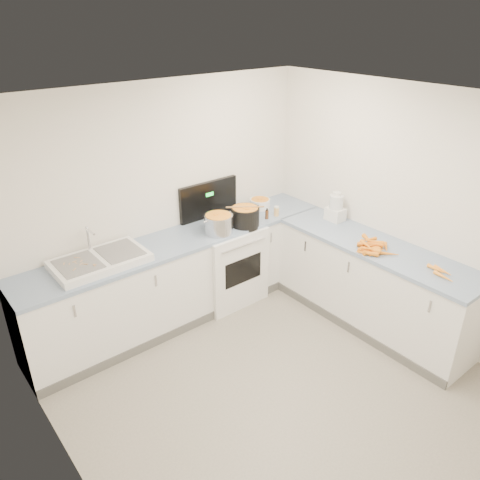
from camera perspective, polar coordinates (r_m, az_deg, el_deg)
floor at (r=4.38m, az=6.37°, el=-18.68°), size 3.50×4.00×0.00m
ceiling at (r=3.17m, az=8.67°, el=15.35°), size 3.50×4.00×0.00m
wall_back at (r=5.04m, az=-9.16°, el=4.61°), size 3.50×0.00×2.50m
wall_left at (r=2.84m, az=-19.18°, el=-15.75°), size 0.00×4.00×2.50m
wall_right at (r=4.91m, az=21.75°, el=2.40°), size 0.00×4.00×2.50m
counter_back at (r=5.15m, az=-6.83°, el=-4.42°), size 3.50×0.62×0.94m
counter_right at (r=5.16m, az=15.78°, el=-5.27°), size 0.62×2.20×0.94m
stove at (r=5.41m, az=-1.85°, el=-2.60°), size 0.76×0.65×1.36m
sink at (r=4.56m, az=-16.70°, el=-2.42°), size 0.86×0.52×0.31m
steel_pot at (r=4.97m, az=-2.62°, el=1.86°), size 0.31×0.31×0.22m
black_pot at (r=5.15m, az=0.63°, el=2.79°), size 0.34×0.34×0.22m
wooden_spoon at (r=5.10m, az=0.63°, el=4.05°), size 0.35×0.26×0.02m
mixing_bowl at (r=5.62m, az=2.45°, el=4.45°), size 0.28×0.28×0.11m
extract_bottle at (r=5.33m, az=3.30°, el=3.11°), size 0.04×0.04×0.10m
spice_jar at (r=5.42m, az=4.46°, el=3.46°), size 0.06×0.06×0.10m
food_processor at (r=5.36m, az=11.60°, el=3.81°), size 0.16×0.20×0.33m
carrot_pile at (r=4.80m, az=15.72°, el=-0.86°), size 0.42×0.48×0.09m
peeled_carrots at (r=4.59m, az=23.28°, el=-3.62°), size 0.17×0.30×0.04m
peelings at (r=4.49m, az=-18.90°, el=-2.71°), size 0.24×0.29×0.01m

